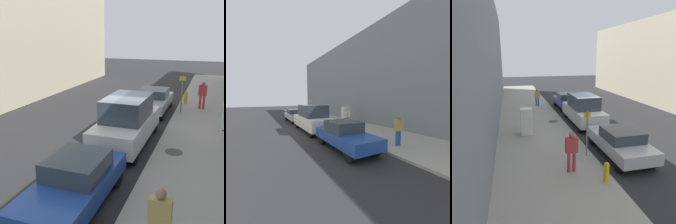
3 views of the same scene
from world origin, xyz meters
The scene contains 12 objects.
ground_plane centered at (0.00, 0.00, 0.00)m, with size 80.00×80.00×0.00m, color #28282B.
sidewalk_slab centered at (-3.97, 0.00, 0.06)m, with size 4.68×44.00×0.13m, color #9E998E.
building_facade_near centered at (-7.13, 0.00, 4.84)m, with size 1.64×39.60×9.68m, color slate.
discarded_refrigerator centered at (-4.54, -1.40, 0.95)m, with size 0.72×0.64×1.65m.
manhole_cover centered at (-2.43, 0.88, 0.13)m, with size 0.70×0.70×0.02m, color #47443F.
street_sign_post centered at (-1.99, -5.16, 1.40)m, with size 0.36×0.07×2.26m.
fire_hydrant centered at (-2.04, -7.53, 0.55)m, with size 0.22×0.22×0.83m.
pedestrian_walking_far centered at (-2.87, 6.56, 1.08)m, with size 0.48×0.22×1.65m.
pedestrian_standing_near centered at (-3.12, -6.44, 1.15)m, with size 0.50×0.23×1.75m.
parked_sedan_silver centered at (-0.28, -5.26, 0.74)m, with size 1.87×4.35×1.42m.
parked_van_white centered at (-0.28, 0.32, 1.06)m, with size 1.92×4.92×2.14m.
parked_hatchback_blue centered at (-0.28, 5.29, 0.76)m, with size 1.73×4.13×1.47m.
Camera 3 is at (-5.45, -14.42, 4.84)m, focal length 35.00 mm.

